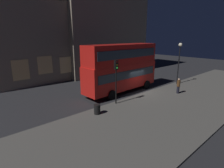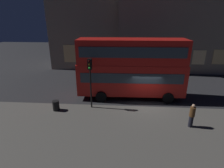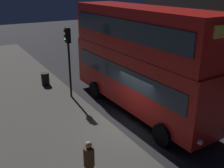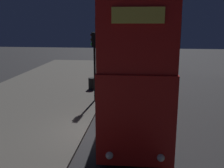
{
  "view_description": "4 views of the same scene",
  "coord_description": "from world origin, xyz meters",
  "px_view_note": "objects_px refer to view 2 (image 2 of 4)",
  "views": [
    {
      "loc": [
        -15.77,
        -12.95,
        6.4
      ],
      "look_at": [
        -3.92,
        0.28,
        1.65
      ],
      "focal_mm": 28.82,
      "sensor_mm": 36.0,
      "label": 1
    },
    {
      "loc": [
        -1.96,
        -14.6,
        7.3
      ],
      "look_at": [
        -3.06,
        0.74,
        1.57
      ],
      "focal_mm": 28.89,
      "sensor_mm": 36.0,
      "label": 2
    },
    {
      "loc": [
        9.18,
        -6.45,
        6.5
      ],
      "look_at": [
        -2.64,
        0.58,
        1.27
      ],
      "focal_mm": 41.84,
      "sensor_mm": 36.0,
      "label": 3
    },
    {
      "loc": [
        10.92,
        1.74,
        4.85
      ],
      "look_at": [
        -1.83,
        0.28,
        1.85
      ],
      "focal_mm": 42.43,
      "sensor_mm": 36.0,
      "label": 4
    }
  ],
  "objects_px": {
    "litter_bin": "(56,106)",
    "pedestrian": "(192,115)",
    "double_decker_bus": "(131,66)",
    "traffic_light_near_kerb": "(90,74)"
  },
  "relations": [
    {
      "from": "traffic_light_near_kerb",
      "to": "pedestrian",
      "type": "distance_m",
      "value": 8.02
    },
    {
      "from": "traffic_light_near_kerb",
      "to": "pedestrian",
      "type": "bearing_deg",
      "value": -14.61
    },
    {
      "from": "litter_bin",
      "to": "pedestrian",
      "type": "bearing_deg",
      "value": -9.23
    },
    {
      "from": "traffic_light_near_kerb",
      "to": "pedestrian",
      "type": "relative_size",
      "value": 2.41
    },
    {
      "from": "traffic_light_near_kerb",
      "to": "litter_bin",
      "type": "height_order",
      "value": "traffic_light_near_kerb"
    },
    {
      "from": "traffic_light_near_kerb",
      "to": "litter_bin",
      "type": "distance_m",
      "value": 3.86
    },
    {
      "from": "pedestrian",
      "to": "double_decker_bus",
      "type": "bearing_deg",
      "value": 143.0
    },
    {
      "from": "double_decker_bus",
      "to": "litter_bin",
      "type": "xyz_separation_m",
      "value": [
        -6.11,
        -3.31,
        -2.55
      ]
    },
    {
      "from": "pedestrian",
      "to": "litter_bin",
      "type": "distance_m",
      "value": 10.31
    },
    {
      "from": "double_decker_bus",
      "to": "traffic_light_near_kerb",
      "type": "relative_size",
      "value": 2.39
    }
  ]
}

